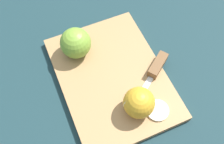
% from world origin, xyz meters
% --- Properties ---
extents(ground_plane, '(4.00, 4.00, 0.00)m').
position_xyz_m(ground_plane, '(0.00, 0.00, 0.00)').
color(ground_plane, '#193338').
extents(cutting_board, '(0.39, 0.31, 0.02)m').
position_xyz_m(cutting_board, '(0.00, 0.00, 0.01)').
color(cutting_board, '#A37A4C').
rests_on(cutting_board, ground_plane).
extents(apple_half_left, '(0.08, 0.08, 0.08)m').
position_xyz_m(apple_half_left, '(-0.11, -0.03, 0.06)').
color(apple_half_left, olive).
rests_on(apple_half_left, cutting_board).
extents(apple_half_right, '(0.07, 0.07, 0.07)m').
position_xyz_m(apple_half_right, '(0.10, 0.00, 0.05)').
color(apple_half_right, gold).
rests_on(apple_half_right, cutting_board).
extents(knife, '(0.09, 0.17, 0.02)m').
position_xyz_m(knife, '(0.05, 0.10, 0.03)').
color(knife, silver).
rests_on(knife, cutting_board).
extents(apple_slice, '(0.05, 0.05, 0.01)m').
position_xyz_m(apple_slice, '(0.13, 0.03, 0.02)').
color(apple_slice, beige).
rests_on(apple_slice, cutting_board).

